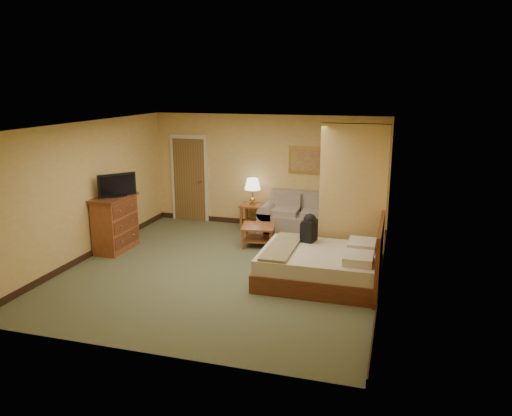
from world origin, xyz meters
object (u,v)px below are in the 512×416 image
at_px(coffee_table, 258,231).
at_px(loveseat, 301,221).
at_px(bed, 324,265).
at_px(dresser, 115,223).

bearing_deg(coffee_table, loveseat, 57.44).
distance_m(coffee_table, bed, 2.27).
bearing_deg(dresser, loveseat, 32.46).
height_order(loveseat, dresser, dresser).
xyz_separation_m(coffee_table, dresser, (-2.68, -1.07, 0.25)).
height_order(loveseat, bed, bed).
bearing_deg(coffee_table, dresser, -158.22).
height_order(loveseat, coffee_table, loveseat).
distance_m(coffee_table, dresser, 2.90).
bearing_deg(bed, dresser, 172.89).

